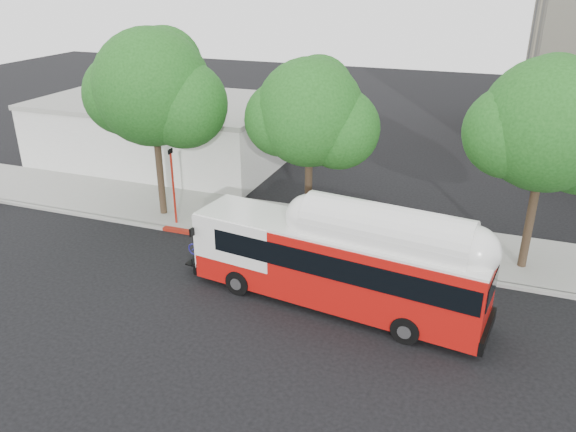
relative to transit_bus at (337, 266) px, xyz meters
The scene contains 10 objects.
ground 2.71m from the transit_bus, behind, with size 120.00×120.00×0.00m, color black.
sidewalk 6.86m from the transit_bus, 108.33° to the left, with size 60.00×5.00×0.15m, color gray.
curb_strip 4.58m from the transit_bus, 119.34° to the left, with size 60.00×0.30×0.15m, color gray.
red_curb_segment 6.52m from the transit_bus, 143.80° to the left, with size 10.00×0.32×0.16m, color maroon.
street_tree_left 12.88m from the transit_bus, 153.10° to the left, with size 6.67×5.80×9.74m.
street_tree_mid 7.72m from the transit_bus, 114.55° to the left, with size 5.75×5.00×8.62m.
street_tree_right 10.34m from the transit_bus, 37.77° to the left, with size 6.21×5.40×9.18m.
low_commercial_bldg 21.23m from the transit_bus, 139.33° to the left, with size 16.20×10.20×4.25m.
transit_bus is the anchor object (origin of this frame).
signal_pole 10.75m from the transit_bus, 155.66° to the left, with size 0.12×0.39×4.09m.
Camera 1 is at (6.87, -18.23, 12.01)m, focal length 35.00 mm.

